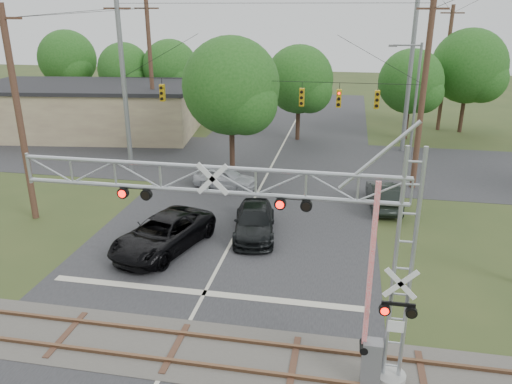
% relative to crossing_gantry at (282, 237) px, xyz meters
% --- Properties ---
extents(road_main, '(14.00, 90.00, 0.02)m').
position_rel_crossing_gantry_xyz_m(road_main, '(-3.58, 8.36, -4.65)').
color(road_main, '#27272A').
rests_on(road_main, ground).
extents(road_cross, '(90.00, 12.00, 0.02)m').
position_rel_crossing_gantry_xyz_m(road_cross, '(-3.58, 22.36, -4.64)').
color(road_cross, '#27272A').
rests_on(road_cross, ground).
extents(railroad_track, '(90.00, 3.20, 0.17)m').
position_rel_crossing_gantry_xyz_m(railroad_track, '(-3.58, 0.36, -4.62)').
color(railroad_track, '#48443E').
rests_on(railroad_track, ground).
extents(crossing_gantry, '(11.71, 0.95, 7.47)m').
position_rel_crossing_gantry_xyz_m(crossing_gantry, '(0.00, 0.00, 0.00)').
color(crossing_gantry, '#999A94').
rests_on(crossing_gantry, ground).
extents(traffic_signal_span, '(19.34, 0.36, 11.50)m').
position_rel_crossing_gantry_xyz_m(traffic_signal_span, '(-2.70, 18.36, 1.05)').
color(traffic_signal_span, gray).
rests_on(traffic_signal_span, ground).
extents(pickup_black, '(4.20, 6.31, 1.61)m').
position_rel_crossing_gantry_xyz_m(pickup_black, '(-6.56, 7.28, -3.85)').
color(pickup_black, black).
rests_on(pickup_black, ground).
extents(car_dark, '(2.70, 5.12, 1.42)m').
position_rel_crossing_gantry_xyz_m(car_dark, '(-2.65, 9.69, -3.95)').
color(car_dark, black).
rests_on(car_dark, ground).
extents(sedan_silver, '(4.20, 2.13, 1.37)m').
position_rel_crossing_gantry_xyz_m(sedan_silver, '(-5.74, 16.10, -3.97)').
color(sedan_silver, '#B6B9BF').
rests_on(sedan_silver, ground).
extents(suv_dark, '(1.95, 4.58, 1.47)m').
position_rel_crossing_gantry_xyz_m(suv_dark, '(3.91, 14.62, -3.92)').
color(suv_dark, black).
rests_on(suv_dark, ground).
extents(commercial_building, '(20.00, 11.97, 4.43)m').
position_rel_crossing_gantry_xyz_m(commercial_building, '(-21.14, 27.95, -2.43)').
color(commercial_building, '#8C755D').
rests_on(commercial_building, ground).
extents(streetlight, '(2.27, 0.24, 8.53)m').
position_rel_crossing_gantry_xyz_m(streetlight, '(6.04, 23.80, 0.11)').
color(streetlight, gray).
rests_on(streetlight, ground).
extents(utility_poles, '(26.70, 28.66, 13.81)m').
position_rel_crossing_gantry_xyz_m(utility_poles, '(-0.18, 20.80, 1.59)').
color(utility_poles, '#462A20').
rests_on(utility_poles, ground).
extents(treeline, '(54.49, 27.65, 9.15)m').
position_rel_crossing_gantry_xyz_m(treeline, '(-4.39, 29.95, 0.72)').
color(treeline, '#382519').
rests_on(treeline, ground).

